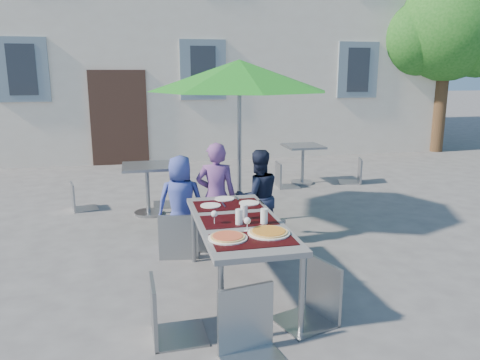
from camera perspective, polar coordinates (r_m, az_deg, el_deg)
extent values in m
plane|color=#4B4A4D|center=(4.72, 9.84, -14.33)|extent=(90.00, 90.00, 0.00)
cube|color=beige|center=(15.50, -6.91, 17.94)|extent=(13.00, 8.00, 7.00)
cube|color=#3C251C|center=(11.37, -14.53, 7.32)|extent=(1.30, 0.06, 2.20)
cube|color=slate|center=(11.55, -25.03, 12.09)|extent=(1.10, 0.06, 1.40)
cube|color=#262B33|center=(11.53, -25.05, 12.09)|extent=(0.60, 0.04, 1.10)
cube|color=slate|center=(11.44, -4.53, 13.24)|extent=(1.10, 0.06, 1.40)
cube|color=#262B33|center=(11.42, -4.51, 13.24)|extent=(0.60, 0.04, 1.10)
cube|color=slate|center=(12.66, 14.17, 12.87)|extent=(1.10, 0.06, 1.40)
cube|color=#262B33|center=(12.64, 14.21, 12.87)|extent=(0.60, 0.04, 1.10)
cylinder|color=#49331F|center=(14.01, 23.21, 8.93)|extent=(0.36, 0.36, 2.80)
sphere|color=#175516|center=(14.03, 23.93, 16.66)|extent=(2.80, 2.80, 2.80)
sphere|color=#175516|center=(13.81, 20.27, 15.79)|extent=(2.00, 2.00, 2.00)
sphere|color=#175516|center=(14.12, 27.21, 15.51)|extent=(2.20, 2.20, 2.20)
sphere|color=#175516|center=(14.68, 23.32, 18.48)|extent=(1.80, 1.80, 1.80)
cube|color=#4A4B50|center=(4.55, -0.15, -5.26)|extent=(0.80, 1.85, 0.05)
cylinder|color=gray|center=(3.85, -2.33, -14.89)|extent=(0.05, 0.05, 0.70)
cylinder|color=gray|center=(4.02, 7.54, -13.76)|extent=(0.05, 0.05, 0.70)
cylinder|color=gray|center=(5.42, -5.70, -6.44)|extent=(0.05, 0.05, 0.70)
cylinder|color=gray|center=(5.54, 1.33, -5.95)|extent=(0.05, 0.05, 0.70)
cube|color=black|center=(4.04, 1.58, -7.27)|extent=(0.70, 0.42, 0.01)
cube|color=black|center=(4.54, -0.15, -4.92)|extent=(0.70, 0.42, 0.01)
cube|color=black|center=(5.05, -1.52, -3.04)|extent=(0.70, 0.42, 0.01)
cylinder|color=white|center=(4.05, -1.51, -7.07)|extent=(0.34, 0.34, 0.01)
cylinder|color=tan|center=(4.04, -1.51, -6.91)|extent=(0.30, 0.30, 0.01)
cylinder|color=#A82E10|center=(4.04, -1.51, -6.80)|extent=(0.26, 0.26, 0.01)
cylinder|color=white|center=(4.17, 3.52, -6.46)|extent=(0.38, 0.38, 0.01)
cylinder|color=tan|center=(4.17, 3.52, -6.31)|extent=(0.34, 0.34, 0.01)
cylinder|color=#9D3C0A|center=(4.17, 3.53, -6.20)|extent=(0.29, 0.29, 0.01)
cylinder|color=silver|center=(4.40, -0.12, -4.54)|extent=(0.07, 0.07, 0.15)
cylinder|color=silver|center=(4.55, 0.49, -3.94)|extent=(0.07, 0.07, 0.15)
cylinder|color=silver|center=(4.42, 2.95, -4.46)|extent=(0.07, 0.07, 0.15)
cylinder|color=silver|center=(4.44, -3.13, -5.37)|extent=(0.06, 0.06, 0.00)
cylinder|color=silver|center=(4.43, -3.14, -4.90)|extent=(0.01, 0.01, 0.08)
sphere|color=silver|center=(4.41, -3.15, -4.16)|extent=(0.06, 0.06, 0.06)
cylinder|color=silver|center=(4.24, 0.89, -6.24)|extent=(0.06, 0.06, 0.00)
cylinder|color=silver|center=(4.23, 0.89, -5.76)|extent=(0.01, 0.01, 0.08)
sphere|color=silver|center=(4.21, 0.89, -4.99)|extent=(0.06, 0.06, 0.06)
cylinder|color=white|center=(5.01, -3.61, -3.11)|extent=(0.22, 0.22, 0.01)
cube|color=#A1A4A8|center=(5.04, -2.03, -3.04)|extent=(0.02, 0.18, 0.00)
cylinder|color=white|center=(5.10, 1.12, -2.81)|extent=(0.22, 0.22, 0.01)
cube|color=#A1A4A8|center=(5.13, 2.64, -2.73)|extent=(0.02, 0.18, 0.00)
cylinder|color=white|center=(5.27, -1.90, -2.29)|extent=(0.22, 0.22, 0.01)
cube|color=#A1A4A8|center=(5.30, -0.42, -2.22)|extent=(0.02, 0.18, 0.00)
imported|color=#38469C|center=(5.82, -7.22, -2.70)|extent=(0.62, 0.45, 1.17)
imported|color=#683D7D|center=(5.74, -2.93, -1.99)|extent=(0.54, 0.41, 1.33)
imported|color=#192038|center=(5.92, 2.19, -2.09)|extent=(0.62, 0.39, 1.22)
cube|color=#8E9499|center=(5.66, -7.49, -4.15)|extent=(0.52, 0.52, 0.03)
cube|color=#8E9499|center=(5.38, -7.69, -2.06)|extent=(0.46, 0.10, 0.54)
cylinder|color=#8E9499|center=(5.92, -5.42, -5.88)|extent=(0.02, 0.02, 0.48)
cylinder|color=#8E9499|center=(5.94, -9.22, -5.93)|extent=(0.02, 0.02, 0.48)
cylinder|color=#8E9499|center=(5.55, -5.47, -7.20)|extent=(0.02, 0.02, 0.48)
cylinder|color=#8E9499|center=(5.57, -9.54, -7.24)|extent=(0.02, 0.02, 0.48)
cube|color=#8E9599|center=(5.80, -3.41, -4.38)|extent=(0.51, 0.51, 0.03)
cube|color=#8E9599|center=(5.56, -3.88, -2.66)|extent=(0.37, 0.18, 0.47)
cylinder|color=#8E9599|center=(5.99, -1.44, -5.95)|extent=(0.02, 0.02, 0.41)
cylinder|color=#8E9599|center=(6.06, -4.56, -5.75)|extent=(0.02, 0.02, 0.41)
cylinder|color=#8E9599|center=(5.68, -2.11, -7.03)|extent=(0.02, 0.02, 0.41)
cylinder|color=#8E9599|center=(5.76, -5.40, -6.81)|extent=(0.02, 0.02, 0.41)
cube|color=#92989E|center=(5.58, 2.92, -4.82)|extent=(0.43, 0.43, 0.03)
cube|color=#92989E|center=(5.33, 3.45, -2.94)|extent=(0.41, 0.04, 0.49)
cylinder|color=#92989E|center=(5.86, 4.18, -6.30)|extent=(0.02, 0.02, 0.43)
cylinder|color=#92989E|center=(5.78, 0.77, -6.53)|extent=(0.02, 0.02, 0.43)
cylinder|color=#92989E|center=(5.54, 5.13, -7.48)|extent=(0.02, 0.02, 0.43)
cylinder|color=#92989E|center=(5.46, 1.52, -7.75)|extent=(0.02, 0.02, 0.43)
cube|color=gray|center=(3.93, -7.53, -12.59)|extent=(0.44, 0.44, 0.03)
cube|color=gray|center=(3.81, -10.76, -9.32)|extent=(0.04, 0.43, 0.51)
cylinder|color=gray|center=(3.90, -4.27, -16.65)|extent=(0.02, 0.02, 0.45)
cylinder|color=gray|center=(4.22, -5.16, -14.21)|extent=(0.02, 0.02, 0.45)
cylinder|color=gray|center=(3.86, -9.94, -17.12)|extent=(0.02, 0.02, 0.45)
cylinder|color=gray|center=(4.18, -10.33, -14.61)|extent=(0.02, 0.02, 0.45)
cube|color=gray|center=(4.12, 7.98, -11.07)|extent=(0.56, 0.56, 0.03)
cube|color=gray|center=(4.15, 10.41, -7.03)|extent=(0.17, 0.43, 0.53)
cylinder|color=gray|center=(4.26, 4.15, -13.78)|extent=(0.02, 0.02, 0.47)
cylinder|color=gray|center=(3.99, 7.40, -15.84)|extent=(0.02, 0.02, 0.47)
cylinder|color=gray|center=(4.47, 8.29, -12.54)|extent=(0.02, 0.02, 0.47)
cylinder|color=gray|center=(4.21, 11.65, -14.37)|extent=(0.02, 0.02, 0.47)
cube|color=#93999E|center=(3.51, 2.23, -15.07)|extent=(0.54, 0.54, 0.03)
cube|color=#93999E|center=(3.58, 0.72, -9.62)|extent=(0.46, 0.12, 0.55)
cylinder|color=#93999E|center=(3.42, 0.50, -20.92)|extent=(0.02, 0.02, 0.49)
cylinder|color=#93999E|center=(3.57, 6.71, -19.37)|extent=(0.02, 0.02, 0.49)
cylinder|color=#93999E|center=(3.73, -2.09, -17.77)|extent=(0.02, 0.02, 0.49)
cylinder|color=#93999E|center=(3.87, 3.65, -16.55)|extent=(0.02, 0.02, 0.49)
cylinder|color=#A1A4A8|center=(6.84, -0.07, -4.89)|extent=(0.50, 0.50, 0.09)
cylinder|color=gray|center=(6.60, -0.08, 3.65)|extent=(0.06, 0.06, 2.15)
cone|color=#1C7F1D|center=(6.51, -0.08, 12.64)|extent=(2.50, 2.50, 0.42)
cylinder|color=#A1A4A8|center=(7.40, -11.06, -3.96)|extent=(0.44, 0.44, 0.04)
cylinder|color=gray|center=(7.31, -11.17, -1.39)|extent=(0.06, 0.06, 0.73)
cube|color=gray|center=(7.22, -11.31, 1.64)|extent=(0.73, 0.73, 0.04)
cube|color=#8F949A|center=(7.85, -18.52, -0.58)|extent=(0.44, 0.44, 0.03)
cube|color=#8F949A|center=(7.79, -19.92, 0.87)|extent=(0.11, 0.37, 0.44)
cylinder|color=#8F949A|center=(7.76, -17.10, -2.17)|extent=(0.02, 0.02, 0.39)
cylinder|color=#8F949A|center=(8.07, -17.44, -1.63)|extent=(0.02, 0.02, 0.39)
cylinder|color=#8F949A|center=(7.73, -19.42, -2.40)|extent=(0.02, 0.02, 0.39)
cylinder|color=#8F949A|center=(8.03, -19.68, -1.85)|extent=(0.02, 0.02, 0.39)
cube|color=gray|center=(7.74, -8.95, 0.50)|extent=(0.48, 0.48, 0.03)
cube|color=gray|center=(7.70, -7.40, 2.55)|extent=(0.05, 0.46, 0.55)
cylinder|color=gray|center=(7.99, -10.34, -1.02)|extent=(0.02, 0.02, 0.48)
cylinder|color=gray|center=(7.61, -10.33, -1.73)|extent=(0.02, 0.02, 0.48)
cylinder|color=gray|center=(8.00, -7.52, -0.91)|extent=(0.02, 0.02, 0.48)
cylinder|color=gray|center=(7.62, -7.37, -1.61)|extent=(0.02, 0.02, 0.48)
cylinder|color=#A1A4A8|center=(9.33, 7.57, -0.28)|extent=(0.44, 0.44, 0.04)
cylinder|color=gray|center=(9.26, 7.63, 1.75)|extent=(0.06, 0.06, 0.71)
cube|color=gray|center=(9.20, 7.70, 4.12)|extent=(0.71, 0.71, 0.04)
cube|color=gray|center=(8.93, 5.92, 1.87)|extent=(0.43, 0.43, 0.03)
cube|color=gray|center=(8.84, 4.75, 3.36)|extent=(0.05, 0.40, 0.48)
cylinder|color=gray|center=(8.86, 7.26, 0.28)|extent=(0.02, 0.02, 0.42)
cylinder|color=gray|center=(9.19, 6.65, 0.75)|extent=(0.02, 0.02, 0.42)
cylinder|color=gray|center=(8.77, 5.09, 0.20)|extent=(0.02, 0.02, 0.42)
cylinder|color=gray|center=(9.10, 4.55, 0.68)|extent=(0.02, 0.02, 0.42)
cube|color=gray|center=(9.50, 13.31, 2.28)|extent=(0.52, 0.52, 0.03)
cube|color=gray|center=(9.49, 14.55, 3.69)|extent=(0.16, 0.39, 0.49)
cylinder|color=gray|center=(9.70, 12.10, 1.21)|extent=(0.02, 0.02, 0.43)
cylinder|color=gray|center=(9.36, 12.30, 0.77)|extent=(0.02, 0.02, 0.43)
cylinder|color=gray|center=(9.74, 14.15, 1.15)|extent=(0.02, 0.02, 0.43)
cylinder|color=gray|center=(9.40, 14.42, 0.72)|extent=(0.02, 0.02, 0.43)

